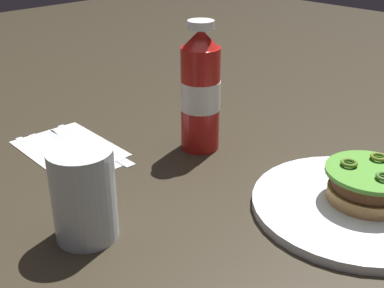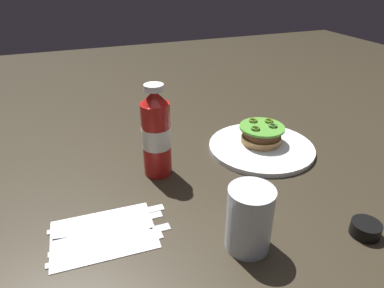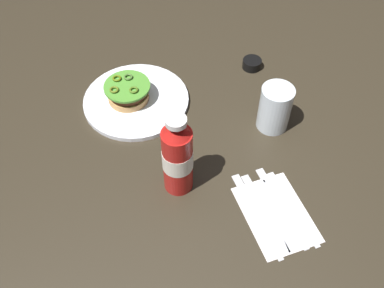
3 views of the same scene
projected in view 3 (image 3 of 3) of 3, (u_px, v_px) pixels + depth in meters
The scene contains 12 objects.
ground_plane at pixel (213, 131), 1.07m from camera, with size 3.00×3.00×0.00m, color #2E271C.
dinner_plate at pixel (136, 100), 1.13m from camera, with size 0.27×0.27×0.01m, color white.
burger_sandwich at pixel (128, 92), 1.11m from camera, with size 0.12×0.12×0.05m.
ketchup_bottle at pixel (178, 157), 0.90m from camera, with size 0.07×0.07×0.22m.
water_glass at pixel (275, 108), 1.04m from camera, with size 0.08×0.08×0.12m, color silver.
condiment_cup at pixel (252, 64), 1.21m from camera, with size 0.05×0.05×0.03m, color black.
napkin at pixel (276, 214), 0.92m from camera, with size 0.18×0.13×0.00m, color white.
fork_utensil at pixel (288, 201), 0.94m from camera, with size 0.20×0.02×0.00m.
table_knife at pixel (278, 200), 0.94m from camera, with size 0.21×0.02×0.00m.
spoon_utensil at pixel (271, 202), 0.94m from camera, with size 0.18×0.04×0.00m.
steak_knife at pixel (262, 206), 0.93m from camera, with size 0.20×0.02×0.00m.
butter_knife at pixel (254, 208), 0.93m from camera, with size 0.22×0.02×0.00m.
Camera 3 is at (-0.63, 0.31, 0.81)m, focal length 40.62 mm.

